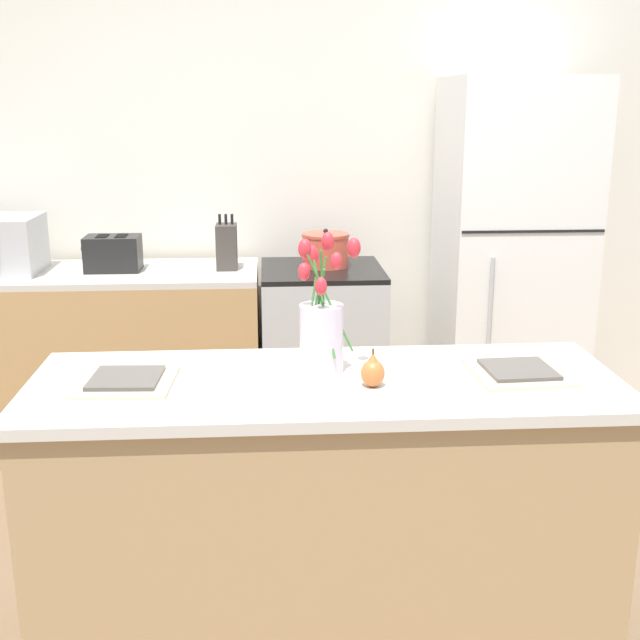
% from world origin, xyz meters
% --- Properties ---
extents(ground_plane, '(10.00, 10.00, 0.00)m').
position_xyz_m(ground_plane, '(0.00, 0.00, 0.00)').
color(ground_plane, brown).
extents(back_wall, '(5.20, 0.08, 2.70)m').
position_xyz_m(back_wall, '(0.00, 2.00, 1.35)').
color(back_wall, silver).
rests_on(back_wall, ground_plane).
extents(kitchen_island, '(1.80, 0.66, 0.89)m').
position_xyz_m(kitchen_island, '(0.00, 0.00, 0.45)').
color(kitchen_island, tan).
rests_on(kitchen_island, ground_plane).
extents(back_counter, '(1.68, 0.60, 0.90)m').
position_xyz_m(back_counter, '(-1.06, 1.60, 0.45)').
color(back_counter, tan).
rests_on(back_counter, ground_plane).
extents(stove_range, '(0.60, 0.61, 0.90)m').
position_xyz_m(stove_range, '(0.10, 1.60, 0.45)').
color(stove_range, '#B2B5B7').
rests_on(stove_range, ground_plane).
extents(refrigerator, '(0.68, 0.67, 1.82)m').
position_xyz_m(refrigerator, '(1.05, 1.60, 0.91)').
color(refrigerator, white).
rests_on(refrigerator, ground_plane).
extents(flower_vase, '(0.19, 0.18, 0.43)m').
position_xyz_m(flower_vase, '(-0.01, 0.07, 1.03)').
color(flower_vase, silver).
rests_on(flower_vase, kitchen_island).
extents(pear_figurine, '(0.07, 0.07, 0.12)m').
position_xyz_m(pear_figurine, '(0.14, -0.07, 0.93)').
color(pear_figurine, '#C66B33').
rests_on(pear_figurine, kitchen_island).
extents(plate_setting_left, '(0.30, 0.30, 0.02)m').
position_xyz_m(plate_setting_left, '(-0.60, 0.01, 0.90)').
color(plate_setting_left, beige).
rests_on(plate_setting_left, kitchen_island).
extents(plate_setting_right, '(0.30, 0.30, 0.02)m').
position_xyz_m(plate_setting_right, '(0.60, 0.01, 0.90)').
color(plate_setting_right, beige).
rests_on(plate_setting_right, kitchen_island).
extents(toaster, '(0.28, 0.18, 0.17)m').
position_xyz_m(toaster, '(-0.92, 1.61, 0.99)').
color(toaster, black).
rests_on(toaster, back_counter).
extents(cooking_pot, '(0.24, 0.24, 0.19)m').
position_xyz_m(cooking_pot, '(0.12, 1.64, 0.99)').
color(cooking_pot, '#CC4C38').
rests_on(cooking_pot, stove_range).
extents(knife_block, '(0.10, 0.14, 0.27)m').
position_xyz_m(knife_block, '(-0.37, 1.61, 1.02)').
color(knife_block, '#3D3833').
rests_on(knife_block, back_counter).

